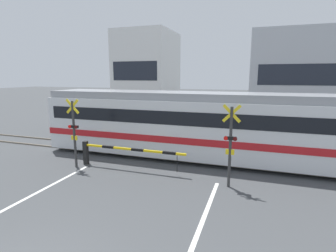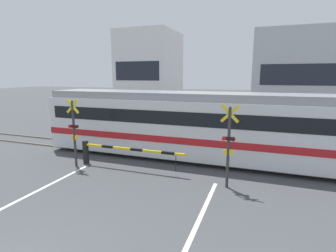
# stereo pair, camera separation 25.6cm
# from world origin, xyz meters

# --- Properties ---
(rail_track_near) EXTENTS (50.00, 0.10, 0.08)m
(rail_track_near) POSITION_xyz_m (0.00, 9.27, 0.04)
(rail_track_near) COLOR #6B6051
(rail_track_near) RESTS_ON ground_plane
(rail_track_far) EXTENTS (50.00, 0.10, 0.08)m
(rail_track_far) POSITION_xyz_m (0.00, 10.70, 0.04)
(rail_track_far) COLOR #6B6051
(rail_track_far) RESTS_ON ground_plane
(commuter_train) EXTENTS (17.92, 2.74, 3.37)m
(commuter_train) POSITION_xyz_m (2.46, 9.98, 1.80)
(commuter_train) COLOR silver
(commuter_train) RESTS_ON ground_plane
(crossing_barrier_near) EXTENTS (5.07, 0.20, 1.12)m
(crossing_barrier_near) POSITION_xyz_m (-1.81, 7.41, 0.78)
(crossing_barrier_near) COLOR black
(crossing_barrier_near) RESTS_ON ground_plane
(crossing_barrier_far) EXTENTS (5.07, 0.20, 1.12)m
(crossing_barrier_far) POSITION_xyz_m (1.81, 12.51, 0.78)
(crossing_barrier_far) COLOR black
(crossing_barrier_far) RESTS_ON ground_plane
(crossing_signal_left) EXTENTS (0.68, 0.15, 3.17)m
(crossing_signal_left) POSITION_xyz_m (-3.49, 6.92, 1.75)
(crossing_signal_left) COLOR #333333
(crossing_signal_left) RESTS_ON ground_plane
(crossing_signal_right) EXTENTS (0.68, 0.15, 3.17)m
(crossing_signal_right) POSITION_xyz_m (3.49, 6.92, 1.75)
(crossing_signal_right) COLOR #333333
(crossing_signal_right) RESTS_ON ground_plane
(pedestrian) EXTENTS (0.38, 0.23, 1.72)m
(pedestrian) POSITION_xyz_m (-0.11, 14.50, 0.99)
(pedestrian) COLOR #23232D
(pedestrian) RESTS_ON ground_plane
(building_left_of_street) EXTENTS (5.12, 5.81, 8.38)m
(building_left_of_street) POSITION_xyz_m (-6.20, 21.77, 4.19)
(building_left_of_street) COLOR white
(building_left_of_street) RESTS_ON ground_plane
(building_right_of_street) EXTENTS (7.67, 5.81, 7.75)m
(building_right_of_street) POSITION_xyz_m (7.47, 21.77, 3.88)
(building_right_of_street) COLOR #B2B7BC
(building_right_of_street) RESTS_ON ground_plane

